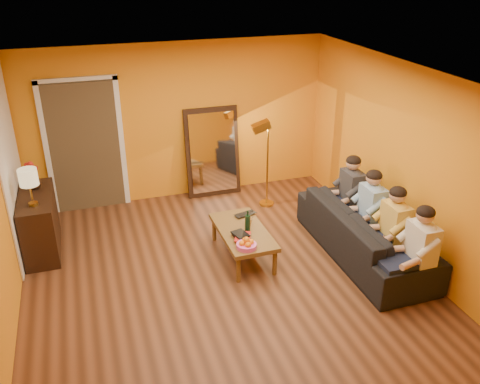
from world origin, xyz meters
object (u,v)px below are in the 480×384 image
object	(u,v)px
sideboard	(40,223)
sofa	(365,232)
table_lamp	(30,188)
tumbler	(248,221)
person_far_left	(420,252)
person_mid_right	(371,211)
mirror_frame	(212,152)
vase	(34,182)
dog	(383,259)
coffee_table	(243,243)
person_far_right	(351,195)
floor_lamp	(267,165)
wine_bottle	(248,221)
person_mid_left	(394,230)
laptop	(247,216)

from	to	relation	value
sideboard	sofa	world-z (taller)	sideboard
table_lamp	tumbler	bearing A→B (deg)	-12.82
person_far_left	person_mid_right	distance (m)	1.10
mirror_frame	vase	bearing A→B (deg)	-163.43
dog	coffee_table	bearing A→B (deg)	130.48
person_far_left	person_far_right	world-z (taller)	same
floor_lamp	vase	distance (m)	3.52
wine_bottle	person_far_right	bearing A→B (deg)	7.74
person_mid_left	tumbler	world-z (taller)	person_mid_left
floor_lamp	person_far_right	size ratio (longest dim) A/B	1.18
table_lamp	sofa	size ratio (longest dim) A/B	0.21
mirror_frame	vase	world-z (taller)	mirror_frame
tumbler	vase	size ratio (longest dim) A/B	0.51
mirror_frame	person_far_right	bearing A→B (deg)	-50.94
person_mid_right	tumbler	world-z (taller)	person_mid_right
sofa	tumbler	bearing A→B (deg)	68.35
person_far_left	tumbler	size ratio (longest dim) A/B	11.83
mirror_frame	person_far_right	world-z (taller)	mirror_frame
sofa	coffee_table	xyz separation A→B (m)	(-1.61, 0.47, -0.14)
person_far_left	wine_bottle	distance (m)	2.21
person_mid_right	floor_lamp	bearing A→B (deg)	116.00
coffee_table	person_far_right	distance (m)	1.79
sideboard	person_far_right	distance (m)	4.46
dog	person_far_right	xyz separation A→B (m)	(0.20, 1.24, 0.31)
mirror_frame	sofa	bearing A→B (deg)	-60.82
table_lamp	sofa	xyz separation A→B (m)	(4.24, -1.22, -0.75)
coffee_table	person_mid_right	world-z (taller)	person_mid_right
wine_bottle	sofa	bearing A→B (deg)	-15.11
person_far_right	laptop	size ratio (longest dim) A/B	3.80
person_far_left	wine_bottle	xyz separation A→B (m)	(-1.69, 1.42, -0.03)
person_mid_left	laptop	bearing A→B (deg)	140.81
wine_bottle	tumbler	world-z (taller)	wine_bottle
sideboard	person_far_left	xyz separation A→B (m)	(4.37, -2.52, 0.18)
table_lamp	coffee_table	size ratio (longest dim) A/B	0.42
person_mid_right	laptop	bearing A→B (deg)	155.18
person_mid_right	dog	bearing A→B (deg)	-106.38
table_lamp	person_mid_right	world-z (taller)	table_lamp
person_mid_left	laptop	world-z (taller)	person_mid_left
floor_lamp	dog	size ratio (longest dim) A/B	2.39
person_far_left	tumbler	bearing A→B (deg)	135.49
sofa	floor_lamp	size ratio (longest dim) A/B	1.68
table_lamp	laptop	xyz separation A→B (m)	(2.81, -0.40, -0.67)
mirror_frame	wine_bottle	size ratio (longest dim) A/B	4.90
tumbler	wine_bottle	bearing A→B (deg)	-112.38
floor_lamp	tumbler	world-z (taller)	floor_lamp
person_mid_left	vase	world-z (taller)	person_mid_left
coffee_table	person_far_left	bearing A→B (deg)	-41.05
person_mid_left	dog	bearing A→B (deg)	-145.15
coffee_table	sofa	bearing A→B (deg)	-17.13
coffee_table	person_mid_right	xyz separation A→B (m)	(1.74, -0.37, 0.40)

